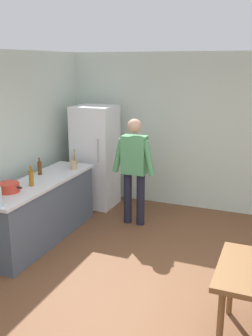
% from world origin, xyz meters
% --- Properties ---
extents(ground_plane, '(14.00, 14.00, 0.00)m').
position_xyz_m(ground_plane, '(0.00, 0.00, 0.00)').
color(ground_plane, brown).
extents(wall_back, '(6.40, 0.12, 2.70)m').
position_xyz_m(wall_back, '(0.00, 3.00, 1.35)').
color(wall_back, silver).
rests_on(wall_back, ground_plane).
extents(kitchen_counter, '(0.64, 2.20, 0.90)m').
position_xyz_m(kitchen_counter, '(-2.00, 0.80, 0.45)').
color(kitchen_counter, '#4C5666').
rests_on(kitchen_counter, ground_plane).
extents(refrigerator, '(0.70, 0.67, 1.80)m').
position_xyz_m(refrigerator, '(-1.90, 2.40, 0.90)').
color(refrigerator, white).
rests_on(refrigerator, ground_plane).
extents(person, '(0.70, 0.22, 1.70)m').
position_xyz_m(person, '(-0.95, 1.85, 0.98)').
color(person, '#1E1E2D').
rests_on(person, ground_plane).
extents(cooking_pot, '(0.40, 0.28, 0.12)m').
position_xyz_m(cooking_pot, '(-2.08, 0.24, 0.96)').
color(cooking_pot, red).
rests_on(cooking_pot, kitchen_counter).
extents(utensil_jar, '(0.11, 0.11, 0.32)m').
position_xyz_m(utensil_jar, '(-1.84, 1.53, 0.98)').
color(utensil_jar, tan).
rests_on(utensil_jar, kitchen_counter).
extents(bottle_beer_brown, '(0.06, 0.06, 0.26)m').
position_xyz_m(bottle_beer_brown, '(-2.16, 1.07, 1.01)').
color(bottle_beer_brown, '#5B3314').
rests_on(bottle_beer_brown, kitchen_counter).
extents(bottle_oil_amber, '(0.06, 0.06, 0.28)m').
position_xyz_m(bottle_oil_amber, '(-1.96, 0.57, 1.02)').
color(bottle_oil_amber, '#996619').
rests_on(bottle_oil_amber, kitchen_counter).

